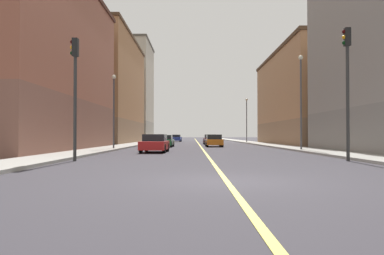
% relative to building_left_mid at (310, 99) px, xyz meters
% --- Properties ---
extents(ground_plane, '(400.00, 400.00, 0.00)m').
position_rel_building_left_mid_xyz_m(ground_plane, '(-14.55, -40.22, -6.12)').
color(ground_plane, '#36333A').
rests_on(ground_plane, ground).
extents(sidewalk_left, '(2.73, 168.00, 0.15)m').
position_rel_building_left_mid_xyz_m(sidewalk_left, '(-6.02, 8.78, -6.04)').
color(sidewalk_left, '#9E9B93').
rests_on(sidewalk_left, ground).
extents(sidewalk_right, '(2.73, 168.00, 0.15)m').
position_rel_building_left_mid_xyz_m(sidewalk_right, '(-23.08, 8.78, -6.04)').
color(sidewalk_right, '#9E9B93').
rests_on(sidewalk_right, ground).
extents(lane_center_stripe, '(0.16, 154.00, 0.01)m').
position_rel_building_left_mid_xyz_m(lane_center_stripe, '(-14.55, 8.78, -6.11)').
color(lane_center_stripe, '#E5D14C').
rests_on(lane_center_stripe, ground).
extents(building_left_mid, '(9.61, 25.70, 12.22)m').
position_rel_building_left_mid_xyz_m(building_left_mid, '(0.00, 0.00, 0.00)').
color(building_left_mid, '#8F6B4F').
rests_on(building_left_mid, ground).
extents(building_right_corner, '(9.61, 24.29, 14.55)m').
position_rel_building_left_mid_xyz_m(building_right_corner, '(-29.10, -19.17, 1.17)').
color(building_right_corner, brown).
rests_on(building_right_corner, ground).
extents(building_right_midblock, '(9.61, 25.29, 16.19)m').
position_rel_building_left_mid_xyz_m(building_right_midblock, '(-29.10, 7.85, 1.99)').
color(building_right_midblock, '#8F6B4F').
rests_on(building_right_midblock, ground).
extents(building_right_distant, '(9.61, 15.69, 20.92)m').
position_rel_building_left_mid_xyz_m(building_right_distant, '(-29.10, 30.94, 4.35)').
color(building_right_distant, '#9D9688').
rests_on(building_right_distant, ground).
extents(traffic_light_left_near, '(0.40, 0.32, 6.62)m').
position_rel_building_left_mid_xyz_m(traffic_light_left_near, '(-7.80, -31.94, -1.88)').
color(traffic_light_left_near, '#2D2D2D').
rests_on(traffic_light_left_near, ground).
extents(traffic_light_right_near, '(0.40, 0.32, 6.10)m').
position_rel_building_left_mid_xyz_m(traffic_light_right_near, '(-21.33, -31.94, -2.18)').
color(traffic_light_right_near, '#2D2D2D').
rests_on(traffic_light_right_near, ground).
extents(street_lamp_left_near, '(0.36, 0.36, 7.53)m').
position_rel_building_left_mid_xyz_m(street_lamp_left_near, '(-6.79, -20.26, -1.44)').
color(street_lamp_left_near, '#4C4C51').
rests_on(street_lamp_left_near, ground).
extents(street_lamp_right_near, '(0.36, 0.36, 6.37)m').
position_rel_building_left_mid_xyz_m(street_lamp_right_near, '(-22.31, -17.64, -2.05)').
color(street_lamp_right_near, '#4C4C51').
rests_on(street_lamp_right_near, ground).
extents(street_lamp_left_far, '(0.36, 0.36, 6.97)m').
position_rel_building_left_mid_xyz_m(street_lamp_left_far, '(-6.79, 10.31, -1.73)').
color(street_lamp_left_far, '#4C4C51').
rests_on(street_lamp_left_far, ground).
extents(car_blue, '(1.96, 4.55, 1.34)m').
position_rel_building_left_mid_xyz_m(car_blue, '(-18.48, 22.30, -5.46)').
color(car_blue, '#23389E').
rests_on(car_blue, ground).
extents(car_green, '(2.04, 4.25, 1.28)m').
position_rel_building_left_mid_xyz_m(car_green, '(-18.50, -9.78, -5.49)').
color(car_green, '#1E6B38').
rests_on(car_green, ground).
extents(car_orange, '(1.86, 4.39, 1.34)m').
position_rel_building_left_mid_xyz_m(car_orange, '(-13.10, -8.57, -5.46)').
color(car_orange, orange).
rests_on(car_orange, ground).
extents(car_maroon, '(1.91, 4.06, 1.35)m').
position_rel_building_left_mid_xyz_m(car_maroon, '(-13.00, 1.79, -5.46)').
color(car_maroon, maroon).
rests_on(car_maroon, ground).
extents(car_red, '(1.97, 4.36, 1.34)m').
position_rel_building_left_mid_xyz_m(car_red, '(-18.28, -22.36, -5.46)').
color(car_red, red).
rests_on(car_red, ground).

